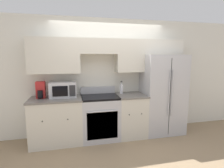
% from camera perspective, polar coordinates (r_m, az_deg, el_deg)
% --- Properties ---
extents(ground_plane, '(12.00, 12.00, 0.00)m').
position_cam_1_polar(ground_plane, '(3.80, 1.10, -18.72)').
color(ground_plane, '#937A5B').
extents(wall_back, '(8.00, 0.39, 2.60)m').
position_cam_1_polar(wall_back, '(3.96, -0.72, 4.79)').
color(wall_back, silver).
rests_on(wall_back, ground_plane).
extents(lower_cabinets_left, '(1.03, 0.64, 0.94)m').
position_cam_1_polar(lower_cabinets_left, '(3.81, -17.56, -11.30)').
color(lower_cabinets_left, beige).
rests_on(lower_cabinets_left, ground_plane).
extents(lower_cabinets_right, '(0.63, 0.64, 0.94)m').
position_cam_1_polar(lower_cabinets_right, '(4.00, 6.10, -9.99)').
color(lower_cabinets_right, beige).
rests_on(lower_cabinets_right, ground_plane).
extents(oven_range, '(0.78, 0.65, 1.10)m').
position_cam_1_polar(oven_range, '(3.84, -3.90, -10.71)').
color(oven_range, '#B7B7BC').
rests_on(oven_range, ground_plane).
extents(refrigerator, '(0.93, 0.81, 1.80)m').
position_cam_1_polar(refrigerator, '(4.26, 15.71, -3.08)').
color(refrigerator, '#B7B7BC').
rests_on(refrigerator, ground_plane).
extents(microwave, '(0.53, 0.38, 0.31)m').
position_cam_1_polar(microwave, '(3.73, -15.67, -1.72)').
color(microwave, '#B7B7BC').
rests_on(microwave, lower_cabinets_left).
extents(bottle, '(0.08, 0.08, 0.28)m').
position_cam_1_polar(bottle, '(3.95, 3.07, -1.50)').
color(bottle, silver).
rests_on(bottle, lower_cabinets_right).
extents(coffee_maker, '(0.17, 0.21, 0.34)m').
position_cam_1_polar(coffee_maker, '(3.77, -22.25, -1.96)').
color(coffee_maker, '#B22323').
rests_on(coffee_maker, lower_cabinets_left).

